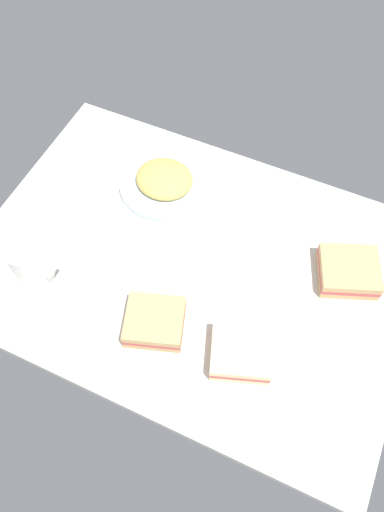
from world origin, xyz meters
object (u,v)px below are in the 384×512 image
sandwich_main (155,322)px  sandwich_extra (348,271)px  coffee_mug_black (30,261)px  plate_of_food (164,181)px  sandwich_side (241,353)px

sandwich_main → sandwich_extra: size_ratio=0.92×
coffee_mug_black → plate_of_food: bearing=-113.5°
coffee_mug_black → sandwich_side: size_ratio=0.75×
coffee_mug_black → sandwich_extra: (-58.27, -25.87, -3.02)cm
coffee_mug_black → sandwich_main: 27.72cm
plate_of_food → coffee_mug_black: (13.85, 31.78, 3.62)cm
coffee_mug_black → sandwich_side: bearing=-179.1°
coffee_mug_black → sandwich_extra: bearing=-156.1°
sandwich_main → sandwich_extra: same height
plate_of_food → sandwich_side: plate_of_food is taller
plate_of_food → sandwich_main: bearing=113.1°
sandwich_side → plate_of_food: bearing=-45.1°
plate_of_food → sandwich_side: bearing=134.9°
sandwich_side → sandwich_main: bearing=3.4°
sandwich_side → coffee_mug_black: bearing=0.9°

